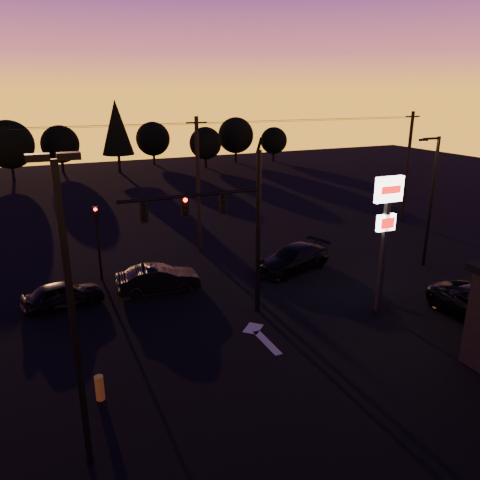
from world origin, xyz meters
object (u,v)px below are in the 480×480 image
object	(u,v)px
streetlight	(431,197)
car_mid	(159,279)
traffic_signal_mast	(227,219)
parking_lot_light	(71,301)
secondary_signal	(97,232)
car_right	(293,258)
bollard	(100,388)
car_left	(63,294)
pylon_sign	(387,216)

from	to	relation	value
streetlight	car_mid	bearing A→B (deg)	170.11
traffic_signal_mast	parking_lot_light	size ratio (longest dim) A/B	0.94
secondary_signal	streetlight	size ratio (longest dim) A/B	0.54
traffic_signal_mast	secondary_signal	size ratio (longest dim) A/B	1.97
secondary_signal	streetlight	bearing A→B (deg)	-17.56
secondary_signal	car_right	world-z (taller)	secondary_signal
traffic_signal_mast	bollard	size ratio (longest dim) A/B	9.10
streetlight	secondary_signal	bearing A→B (deg)	162.44
secondary_signal	car_mid	bearing A→B (deg)	-50.28
secondary_signal	car_left	distance (m)	4.40
bollard	car_mid	xyz separation A→B (m)	(4.37, 8.40, 0.26)
parking_lot_light	bollard	distance (m)	5.68
traffic_signal_mast	pylon_sign	size ratio (longest dim) A/B	1.26
pylon_sign	bollard	world-z (taller)	pylon_sign
pylon_sign	streetlight	size ratio (longest dim) A/B	0.85
parking_lot_light	car_right	distance (m)	18.05
pylon_sign	car_right	bearing A→B (deg)	98.75
pylon_sign	streetlight	world-z (taller)	streetlight
streetlight	traffic_signal_mast	bearing A→B (deg)	-173.86
streetlight	pylon_sign	bearing A→B (deg)	-149.92
car_mid	pylon_sign	bearing A→B (deg)	-120.97
secondary_signal	pylon_sign	xyz separation A→B (m)	(12.00, -9.99, 2.05)
bollard	car_left	distance (m)	8.51
traffic_signal_mast	car_mid	world-z (taller)	traffic_signal_mast
pylon_sign	car_mid	size ratio (longest dim) A/B	1.52
parking_lot_light	car_left	xyz separation A→B (m)	(0.19, 11.43, -4.59)
streetlight	bollard	xyz separation A→B (m)	(-20.67, -5.56, -3.95)
car_right	streetlight	bearing A→B (deg)	54.62
traffic_signal_mast	streetlight	distance (m)	14.10
streetlight	bollard	distance (m)	21.77
pylon_sign	car_left	size ratio (longest dim) A/B	1.70
car_left	car_right	distance (m)	13.29
car_right	parking_lot_light	bearing A→B (deg)	-67.53
traffic_signal_mast	car_right	bearing A→B (deg)	34.21
secondary_signal	car_left	size ratio (longest dim) A/B	1.09
secondary_signal	bollard	world-z (taller)	secondary_signal
car_left	car_mid	distance (m)	4.92
pylon_sign	car_left	bearing A→B (deg)	154.14
secondary_signal	bollard	size ratio (longest dim) A/B	4.61
parking_lot_light	bollard	size ratio (longest dim) A/B	9.69
pylon_sign	car_mid	distance (m)	12.35
parking_lot_light	car_mid	world-z (taller)	parking_lot_light
bollard	car_right	world-z (taller)	car_right
car_mid	traffic_signal_mast	bearing A→B (deg)	-147.11
streetlight	car_right	size ratio (longest dim) A/B	1.53
traffic_signal_mast	secondary_signal	bearing A→B (deg)	123.19
secondary_signal	parking_lot_light	distance (m)	14.90
secondary_signal	car_mid	size ratio (longest dim) A/B	0.97
traffic_signal_mast	car_mid	size ratio (longest dim) A/B	1.92
parking_lot_light	bollard	world-z (taller)	parking_lot_light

